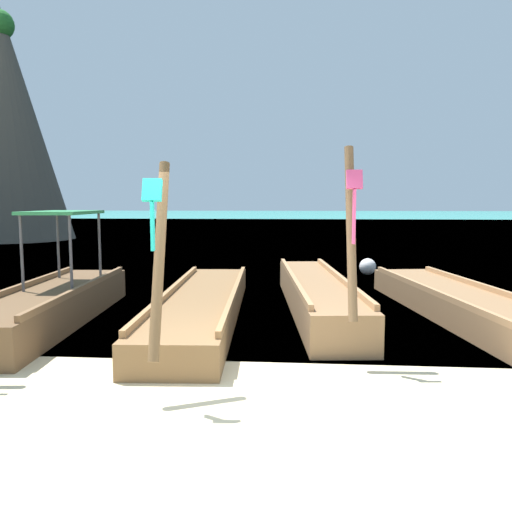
{
  "coord_description": "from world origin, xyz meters",
  "views": [
    {
      "loc": [
        0.73,
        -5.33,
        2.15
      ],
      "look_at": [
        0.0,
        3.33,
        1.23
      ],
      "focal_mm": 35.72,
      "sensor_mm": 36.0,
      "label": 1
    }
  ],
  "objects_px": {
    "longtail_boat_orange_ribbon": "(52,303)",
    "longtail_boat_violet_ribbon": "(458,303)",
    "karst_rock": "(2,128)",
    "mooring_buoy_near": "(368,267)",
    "longtail_boat_pink_ribbon": "(316,295)",
    "longtail_boat_turquoise_ribbon": "(203,305)"
  },
  "relations": [
    {
      "from": "longtail_boat_orange_ribbon",
      "to": "mooring_buoy_near",
      "type": "xyz_separation_m",
      "value": [
        6.42,
        6.62,
        -0.12
      ]
    },
    {
      "from": "longtail_boat_violet_ribbon",
      "to": "karst_rock",
      "type": "relative_size",
      "value": 0.51
    },
    {
      "from": "karst_rock",
      "to": "longtail_boat_orange_ribbon",
      "type": "bearing_deg",
      "value": -57.5
    },
    {
      "from": "longtail_boat_pink_ribbon",
      "to": "longtail_boat_violet_ribbon",
      "type": "xyz_separation_m",
      "value": [
        2.65,
        -0.24,
        -0.07
      ]
    },
    {
      "from": "longtail_boat_orange_ribbon",
      "to": "mooring_buoy_near",
      "type": "distance_m",
      "value": 9.22
    },
    {
      "from": "longtail_boat_violet_ribbon",
      "to": "mooring_buoy_near",
      "type": "xyz_separation_m",
      "value": [
        -0.96,
        5.45,
        -0.01
      ]
    },
    {
      "from": "longtail_boat_orange_ribbon",
      "to": "longtail_boat_violet_ribbon",
      "type": "height_order",
      "value": "longtail_boat_violet_ribbon"
    },
    {
      "from": "longtail_boat_violet_ribbon",
      "to": "karst_rock",
      "type": "distance_m",
      "value": 27.78
    },
    {
      "from": "longtail_boat_orange_ribbon",
      "to": "karst_rock",
      "type": "xyz_separation_m",
      "value": [
        -12.5,
        19.61,
        5.96
      ]
    },
    {
      "from": "longtail_boat_orange_ribbon",
      "to": "karst_rock",
      "type": "bearing_deg",
      "value": 122.5
    },
    {
      "from": "longtail_boat_violet_ribbon",
      "to": "karst_rock",
      "type": "xyz_separation_m",
      "value": [
        -19.87,
        18.45,
        6.07
      ]
    },
    {
      "from": "longtail_boat_pink_ribbon",
      "to": "longtail_boat_turquoise_ribbon",
      "type": "bearing_deg",
      "value": -158.7
    },
    {
      "from": "longtail_boat_pink_ribbon",
      "to": "longtail_boat_violet_ribbon",
      "type": "bearing_deg",
      "value": -5.28
    },
    {
      "from": "longtail_boat_orange_ribbon",
      "to": "longtail_boat_violet_ribbon",
      "type": "bearing_deg",
      "value": 8.96
    },
    {
      "from": "longtail_boat_turquoise_ribbon",
      "to": "karst_rock",
      "type": "relative_size",
      "value": 0.57
    },
    {
      "from": "longtail_boat_turquoise_ribbon",
      "to": "karst_rock",
      "type": "distance_m",
      "value": 25.04
    },
    {
      "from": "longtail_boat_violet_ribbon",
      "to": "mooring_buoy_near",
      "type": "height_order",
      "value": "longtail_boat_violet_ribbon"
    },
    {
      "from": "longtail_boat_pink_ribbon",
      "to": "longtail_boat_violet_ribbon",
      "type": "distance_m",
      "value": 2.66
    },
    {
      "from": "longtail_boat_violet_ribbon",
      "to": "longtail_boat_turquoise_ribbon",
      "type": "bearing_deg",
      "value": -173.04
    },
    {
      "from": "karst_rock",
      "to": "mooring_buoy_near",
      "type": "height_order",
      "value": "karst_rock"
    },
    {
      "from": "longtail_boat_violet_ribbon",
      "to": "mooring_buoy_near",
      "type": "bearing_deg",
      "value": 99.95
    },
    {
      "from": "longtail_boat_turquoise_ribbon",
      "to": "mooring_buoy_near",
      "type": "height_order",
      "value": "longtail_boat_turquoise_ribbon"
    }
  ]
}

